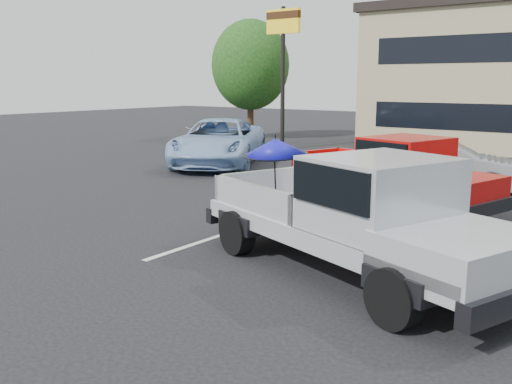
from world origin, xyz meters
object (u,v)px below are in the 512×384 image
at_px(red_pickup, 399,171).
at_px(motel_sign, 283,40).
at_px(silver_sedan, 443,165).
at_px(blue_suv, 219,142).
at_px(silver_pickup, 367,211).
at_px(tree_left, 250,65).

bearing_deg(red_pickup, motel_sign, 151.93).
relative_size(silver_sedan, blue_suv, 0.72).
xyz_separation_m(silver_pickup, red_pickup, (-1.41, 4.62, -0.12)).
bearing_deg(motel_sign, blue_suv, -81.13).
xyz_separation_m(motel_sign, silver_pickup, (10.33, -13.16, -3.60)).
distance_m(silver_pickup, red_pickup, 4.83).
distance_m(silver_sedan, blue_suv, 8.05).
bearing_deg(silver_pickup, silver_sedan, 120.88).
bearing_deg(blue_suv, silver_pickup, -68.05).
relative_size(tree_left, blue_suv, 1.04).
bearing_deg(tree_left, red_pickup, -41.78).
height_order(tree_left, silver_sedan, tree_left).
relative_size(motel_sign, red_pickup, 1.09).
height_order(silver_sedan, blue_suv, blue_suv).
xyz_separation_m(tree_left, silver_pickup, (14.33, -16.16, -2.68)).
xyz_separation_m(silver_pickup, silver_sedan, (-1.47, 7.76, -0.36)).
relative_size(tree_left, silver_sedan, 1.44).
bearing_deg(silver_sedan, tree_left, 39.01).
xyz_separation_m(motel_sign, silver_sedan, (8.86, -5.40, -3.96)).
xyz_separation_m(tree_left, red_pickup, (12.92, -11.54, -2.80)).
height_order(tree_left, silver_pickup, tree_left).
bearing_deg(motel_sign, red_pickup, -43.76).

